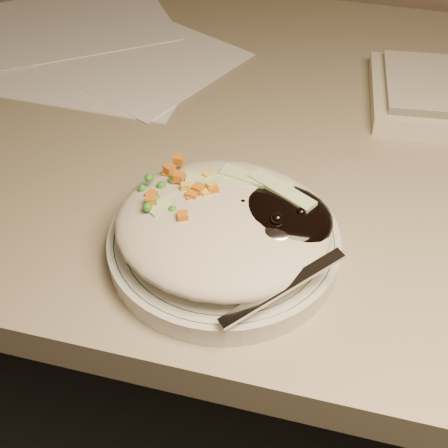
# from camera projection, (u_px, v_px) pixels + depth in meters

# --- Properties ---
(desk) EXTENTS (1.40, 0.70, 0.74)m
(desk) POSITION_uv_depth(u_px,v_px,m) (318.00, 250.00, 0.86)
(desk) COLOR gray
(desk) RESTS_ON ground
(plate) EXTENTS (0.21, 0.21, 0.02)m
(plate) POSITION_uv_depth(u_px,v_px,m) (224.00, 244.00, 0.57)
(plate) COLOR silver
(plate) RESTS_ON desk
(plate_rim) EXTENTS (0.20, 0.20, 0.00)m
(plate_rim) POSITION_uv_depth(u_px,v_px,m) (224.00, 237.00, 0.57)
(plate_rim) COLOR #144723
(plate_rim) RESTS_ON plate
(meal) EXTENTS (0.21, 0.19, 0.05)m
(meal) POSITION_uv_depth(u_px,v_px,m) (228.00, 221.00, 0.55)
(meal) COLOR #B8B095
(meal) RESTS_ON plate
(papers) EXTENTS (0.47, 0.38, 0.00)m
(papers) POSITION_uv_depth(u_px,v_px,m) (90.00, 45.00, 0.86)
(papers) COLOR white
(papers) RESTS_ON desk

